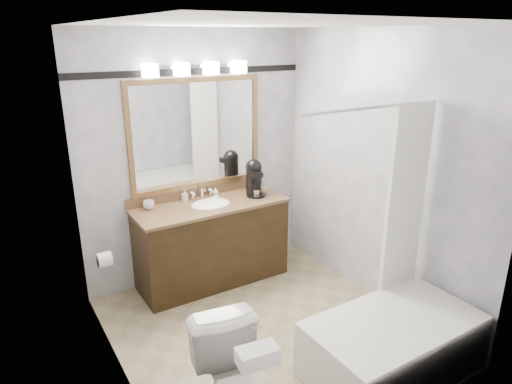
% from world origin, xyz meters
% --- Properties ---
extents(room, '(2.42, 2.62, 2.52)m').
position_xyz_m(room, '(0.00, 0.00, 1.25)').
color(room, '#9A8B68').
rests_on(room, ground).
extents(vanity, '(1.53, 0.58, 0.97)m').
position_xyz_m(vanity, '(0.00, 1.02, 0.44)').
color(vanity, black).
rests_on(vanity, ground).
extents(mirror, '(1.40, 0.04, 1.10)m').
position_xyz_m(mirror, '(0.00, 1.28, 1.50)').
color(mirror, olive).
rests_on(mirror, room).
extents(vanity_light_bar, '(1.02, 0.14, 0.12)m').
position_xyz_m(vanity_light_bar, '(0.00, 1.23, 2.13)').
color(vanity_light_bar, silver).
rests_on(vanity_light_bar, room).
extents(accent_stripe, '(2.40, 0.01, 0.06)m').
position_xyz_m(accent_stripe, '(0.00, 1.29, 2.10)').
color(accent_stripe, black).
rests_on(accent_stripe, room).
extents(bathtub, '(1.30, 0.75, 1.96)m').
position_xyz_m(bathtub, '(0.55, -0.90, 0.28)').
color(bathtub, white).
rests_on(bathtub, ground).
extents(tp_roll, '(0.11, 0.12, 0.12)m').
position_xyz_m(tp_roll, '(-1.14, 0.66, 0.70)').
color(tp_roll, white).
rests_on(tp_roll, room).
extents(tissue_box, '(0.24, 0.15, 0.09)m').
position_xyz_m(tissue_box, '(-0.78, -1.12, 0.82)').
color(tissue_box, white).
rests_on(tissue_box, toilet).
extents(coffee_maker, '(0.19, 0.25, 0.38)m').
position_xyz_m(coffee_maker, '(0.51, 1.03, 1.04)').
color(coffee_maker, black).
rests_on(coffee_maker, vanity).
extents(cup_left, '(0.14, 0.14, 0.08)m').
position_xyz_m(cup_left, '(-0.57, 1.19, 0.89)').
color(cup_left, white).
rests_on(cup_left, vanity).
extents(soap_bottle_a, '(0.05, 0.06, 0.11)m').
position_xyz_m(soap_bottle_a, '(-0.18, 1.23, 0.91)').
color(soap_bottle_a, white).
rests_on(soap_bottle_a, vanity).
extents(soap_bottle_b, '(0.07, 0.07, 0.08)m').
position_xyz_m(soap_bottle_b, '(0.15, 1.21, 0.89)').
color(soap_bottle_b, white).
rests_on(soap_bottle_b, vanity).
extents(soap_bar, '(0.08, 0.05, 0.02)m').
position_xyz_m(soap_bar, '(0.11, 1.13, 0.86)').
color(soap_bar, beige).
rests_on(soap_bar, vanity).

